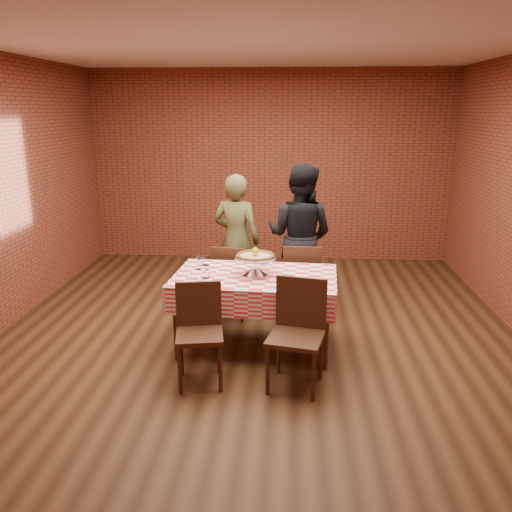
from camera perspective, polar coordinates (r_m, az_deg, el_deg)
name	(u,v)px	position (r m, az deg, el deg)	size (l,w,h in m)	color
ground	(258,334)	(5.65, 0.19, -8.47)	(6.00, 6.00, 0.00)	black
back_wall	(270,167)	(8.20, 1.56, 9.66)	(5.50, 5.50, 0.00)	brown
table	(255,312)	(5.22, -0.11, -6.08)	(1.55, 0.93, 0.75)	#402416
tablecloth	(255,288)	(5.14, -0.11, -3.49)	(1.58, 0.96, 0.27)	red
pizza_stand	(255,266)	(5.07, -0.08, -1.08)	(0.41, 0.41, 0.18)	silver
pizza	(255,256)	(5.04, -0.08, -0.03)	(0.37, 0.37, 0.03)	beige
lemon	(255,251)	(5.03, -0.08, 0.50)	(0.06, 0.06, 0.08)	yellow
water_glass_left	(205,271)	(5.01, -5.51, -1.68)	(0.08, 0.08, 0.13)	white
water_glass_right	(200,263)	(5.31, -6.07, -0.71)	(0.08, 0.08, 0.13)	white
side_plate	(304,279)	(4.97, 5.24, -2.55)	(0.16, 0.16, 0.01)	white
sweetener_packet_a	(316,284)	(4.85, 6.48, -3.07)	(0.05, 0.04, 0.01)	white
sweetener_packet_b	(319,281)	(4.94, 6.81, -2.74)	(0.05, 0.04, 0.01)	white
condiment_caddy	(265,259)	(5.39, 0.99, -0.30)	(0.10, 0.08, 0.14)	silver
chair_near_left	(199,337)	(4.56, -6.15, -8.71)	(0.40, 0.40, 0.87)	#402416
chair_near_right	(296,337)	(4.48, 4.33, -8.73)	(0.44, 0.44, 0.93)	#402416
chair_far_left	(232,280)	(5.99, -2.58, -2.65)	(0.38, 0.38, 0.86)	#402416
chair_far_right	(301,281)	(5.93, 4.93, -2.72)	(0.41, 0.41, 0.89)	#402416
diner_olive	(237,240)	(6.30, -2.12, 1.73)	(0.58, 0.38, 1.59)	#4D512A
diner_black	(300,236)	(6.27, 4.76, 2.19)	(0.83, 0.65, 1.71)	black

